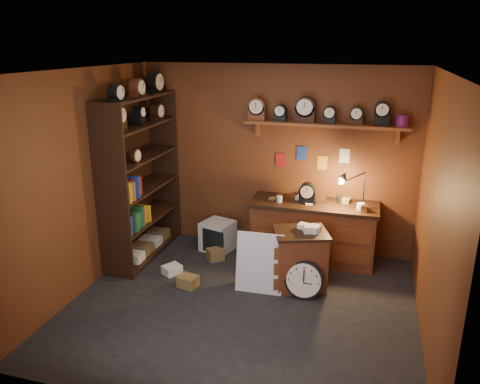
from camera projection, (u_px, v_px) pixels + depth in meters
The scene contains 11 objects.
floor at pixel (242, 304), 5.57m from camera, with size 4.00×4.00×0.00m, color black.
room_shell at pixel (249, 162), 5.13m from camera, with size 4.02×3.62×2.71m.
shelving_unit at pixel (138, 171), 6.55m from camera, with size 0.47×1.60×2.58m.
workbench at pixel (313, 228), 6.61m from camera, with size 1.76×0.66×1.36m.
low_cabinet at pixel (300, 256), 5.89m from camera, with size 0.80×0.74×0.83m.
big_round_clock at pixel (304, 280), 5.66m from camera, with size 0.48×0.16×0.48m.
white_panel at pixel (259, 290), 5.89m from camera, with size 0.58×0.03×0.78m, color silver.
mini_fridge at pixel (218, 236), 6.98m from camera, with size 0.52×0.54×0.44m.
floor_box_a at pixel (188, 281), 5.96m from camera, with size 0.23×0.20×0.14m, color olive.
floor_box_b at pixel (172, 269), 6.30m from camera, with size 0.19×0.23×0.12m, color white.
floor_box_c at pixel (215, 254), 6.70m from camera, with size 0.22×0.18×0.17m, color olive.
Camera 1 is at (1.33, -4.71, 2.98)m, focal length 35.00 mm.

